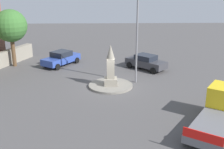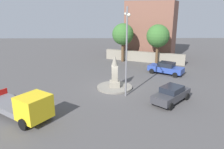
% 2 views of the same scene
% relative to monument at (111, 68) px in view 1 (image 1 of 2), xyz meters
% --- Properties ---
extents(ground_plane, '(80.00, 80.00, 0.00)m').
position_rel_monument_xyz_m(ground_plane, '(0.00, 0.00, -1.65)').
color(ground_plane, '#4F4C4C').
extents(traffic_island, '(3.77, 3.77, 0.18)m').
position_rel_monument_xyz_m(traffic_island, '(0.00, 0.00, -1.56)').
color(traffic_island, gray).
rests_on(traffic_island, ground).
extents(monument, '(1.09, 1.09, 3.47)m').
position_rel_monument_xyz_m(monument, '(0.00, 0.00, 0.00)').
color(monument, gray).
rests_on(monument, traffic_island).
extents(streetlamp, '(3.61, 0.28, 8.37)m').
position_rel_monument_xyz_m(streetlamp, '(2.27, 1.02, 3.36)').
color(streetlamp, slate).
rests_on(streetlamp, ground).
extents(car_dark_grey_parked_left, '(4.19, 4.17, 1.51)m').
position_rel_monument_xyz_m(car_dark_grey_parked_left, '(3.74, 5.03, -0.87)').
color(car_dark_grey_parked_left, '#38383D').
rests_on(car_dark_grey_parked_left, ground).
extents(car_blue_waiting, '(3.95, 4.62, 1.54)m').
position_rel_monument_xyz_m(car_blue_waiting, '(-5.14, 6.77, -0.87)').
color(car_blue_waiting, '#2D479E').
rests_on(car_blue_waiting, ground).
extents(truck_yellow_approaching, '(5.33, 6.31, 2.17)m').
position_rel_monument_xyz_m(truck_yellow_approaching, '(6.67, -7.09, -0.63)').
color(truck_yellow_approaching, yellow).
rests_on(truck_yellow_approaching, ground).
extents(tree_near_wall, '(3.34, 3.34, 5.96)m').
position_rel_monument_xyz_m(tree_near_wall, '(-10.09, 6.59, 2.60)').
color(tree_near_wall, brown).
rests_on(tree_near_wall, ground).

